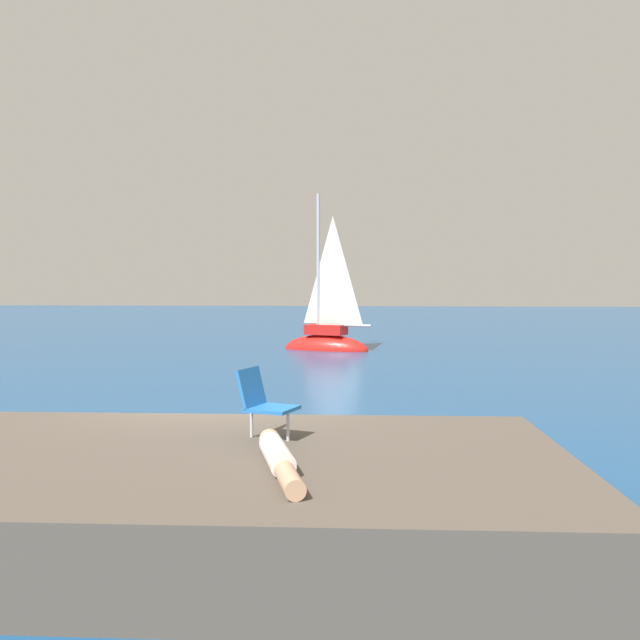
% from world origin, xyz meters
% --- Properties ---
extents(ground_plane, '(160.00, 160.00, 0.00)m').
position_xyz_m(ground_plane, '(0.00, 0.00, 0.00)').
color(ground_plane, navy).
extents(shore_ledge, '(8.27, 4.63, 0.85)m').
position_xyz_m(shore_ledge, '(0.28, -3.34, 0.43)').
color(shore_ledge, brown).
rests_on(shore_ledge, ground).
extents(boulder_seaward, '(1.40, 1.23, 0.81)m').
position_xyz_m(boulder_seaward, '(-1.83, -0.87, 0.00)').
color(boulder_seaward, brown).
rests_on(boulder_seaward, ground).
extents(boulder_inland, '(1.36, 1.61, 0.94)m').
position_xyz_m(boulder_inland, '(-0.42, -1.03, 0.00)').
color(boulder_inland, '#574247').
rests_on(boulder_inland, ground).
extents(sailboat_near, '(3.88, 2.35, 7.00)m').
position_xyz_m(sailboat_near, '(0.03, 17.17, 0.38)').
color(sailboat_near, red).
rests_on(sailboat_near, ground).
extents(person_sunbather, '(0.68, 1.71, 0.25)m').
position_xyz_m(person_sunbather, '(1.40, -3.92, 0.97)').
color(person_sunbather, white).
rests_on(person_sunbather, shore_ledge).
extents(beach_chair, '(0.72, 0.64, 0.80)m').
position_xyz_m(beach_chair, '(1.00, -2.62, 1.29)').
color(beach_chair, blue).
rests_on(beach_chair, shore_ledge).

